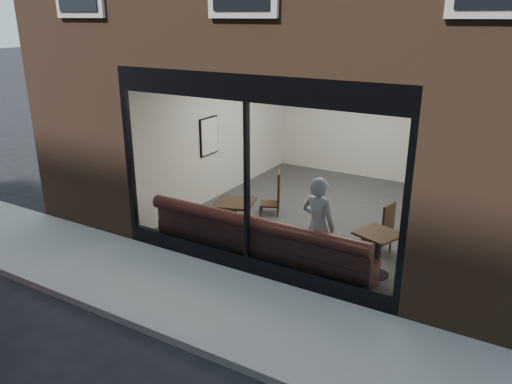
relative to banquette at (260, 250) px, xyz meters
The scene contains 21 objects.
ground 2.46m from the banquette, 90.00° to the right, with size 120.00×120.00×0.00m, color black.
sidewalk_near 1.47m from the banquette, 90.00° to the right, with size 40.00×2.00×0.01m, color gray.
kerb_near 2.51m from the banquette, 90.00° to the right, with size 40.00×0.10×0.12m, color gray.
host_building_pier_left 6.84m from the banquette, 124.05° to the left, with size 2.50×12.00×3.20m, color brown.
host_building_backfill 8.66m from the banquette, 90.00° to the left, with size 5.00×6.00×3.20m, color brown.
cafe_floor 2.56m from the banquette, 90.00° to the left, with size 6.00×6.00×0.00m, color #2D2D30.
cafe_ceiling 3.91m from the banquette, 90.00° to the left, with size 6.00×6.00×0.00m, color white.
cafe_wall_back 5.71m from the banquette, 90.00° to the left, with size 5.00×5.00×0.00m, color silver.
cafe_wall_left 3.82m from the banquette, 134.32° to the left, with size 6.00×6.00×0.00m, color silver.
cafe_wall_right 3.82m from the banquette, 45.68° to the left, with size 6.00×6.00×0.00m, color silver.
storefront_kick 0.41m from the banquette, 90.00° to the right, with size 5.00×0.10×0.30m, color black.
storefront_header 2.80m from the banquette, 90.00° to the right, with size 5.00×0.10×0.40m, color black.
storefront_mullion 1.38m from the banquette, 90.00° to the right, with size 0.06×0.10×2.50m, color black.
storefront_glass 1.39m from the banquette, 90.00° to the right, with size 4.80×4.80×0.00m, color white.
banquette is the anchor object (origin of this frame).
person 1.15m from the banquette, 11.77° to the left, with size 0.60×0.39×1.63m, color #A7C4E3.
cafe_table_left 1.15m from the banquette, 147.11° to the left, with size 0.69×0.69×0.04m, color black.
cafe_table_right 1.99m from the banquette, 16.59° to the left, with size 0.61×0.61×0.04m, color black.
cafe_chair_left 2.19m from the banquette, 114.78° to the left, with size 0.39×0.39×0.04m, color black.
cafe_chair_right 2.13m from the banquette, 42.21° to the left, with size 0.40×0.40×0.04m, color black.
wall_poster 3.43m from the banquette, 140.45° to the left, with size 0.02×0.58×0.77m, color white.
Camera 1 is at (3.85, -4.16, 3.98)m, focal length 35.00 mm.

